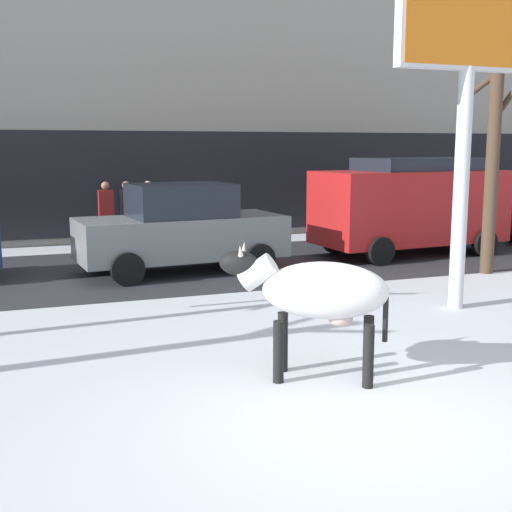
# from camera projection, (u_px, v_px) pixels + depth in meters

# --- Properties ---
(ground_plane) EXTENTS (120.00, 120.00, 0.00)m
(ground_plane) POSITION_uv_depth(u_px,v_px,m) (368.00, 423.00, 6.31)
(ground_plane) COLOR white
(road_strip) EXTENTS (60.00, 5.60, 0.01)m
(road_strip) POSITION_uv_depth(u_px,v_px,m) (166.00, 268.00, 14.29)
(road_strip) COLOR #333338
(road_strip) RESTS_ON ground
(building_facade) EXTENTS (44.00, 6.10, 13.00)m
(building_facade) POSITION_uv_depth(u_px,v_px,m) (107.00, 15.00, 19.96)
(building_facade) COLOR gray
(building_facade) RESTS_ON ground
(cow_holstein) EXTENTS (1.85, 1.30, 1.54)m
(cow_holstein) POSITION_uv_depth(u_px,v_px,m) (320.00, 292.00, 7.37)
(cow_holstein) COLOR silver
(cow_holstein) RESTS_ON ground
(billboard) EXTENTS (2.52, 0.24, 5.56)m
(billboard) POSITION_uv_depth(u_px,v_px,m) (469.00, 32.00, 10.11)
(billboard) COLOR silver
(billboard) RESTS_ON ground
(car_grey_sedan) EXTENTS (4.32, 2.23, 1.84)m
(car_grey_sedan) POSITION_uv_depth(u_px,v_px,m) (181.00, 229.00, 13.71)
(car_grey_sedan) COLOR slate
(car_grey_sedan) RESTS_ON ground
(car_red_van) EXTENTS (4.73, 2.39, 2.32)m
(car_red_van) POSITION_uv_depth(u_px,v_px,m) (411.00, 203.00, 15.92)
(car_red_van) COLOR red
(car_red_van) RESTS_ON ground
(pedestrian_near_billboard) EXTENTS (0.36, 0.24, 1.73)m
(pedestrian_near_billboard) POSITION_uv_depth(u_px,v_px,m) (106.00, 216.00, 16.55)
(pedestrian_near_billboard) COLOR #282833
(pedestrian_near_billboard) RESTS_ON ground
(pedestrian_by_cars) EXTENTS (0.36, 0.24, 1.73)m
(pedestrian_by_cars) POSITION_uv_depth(u_px,v_px,m) (127.00, 215.00, 16.72)
(pedestrian_by_cars) COLOR #282833
(pedestrian_by_cars) RESTS_ON ground
(pedestrian_far_left) EXTENTS (0.36, 0.24, 1.73)m
(pedestrian_far_left) POSITION_uv_depth(u_px,v_px,m) (149.00, 214.00, 16.91)
(pedestrian_far_left) COLOR #282833
(pedestrian_far_left) RESTS_ON ground
(bare_tree_far_back) EXTENTS (0.96, 1.16, 4.48)m
(bare_tree_far_back) POSITION_uv_depth(u_px,v_px,m) (493.00, 165.00, 13.46)
(bare_tree_far_back) COLOR #4C3828
(bare_tree_far_back) RESTS_ON ground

